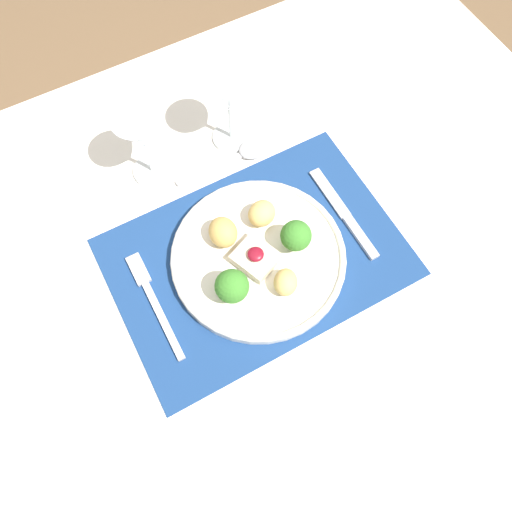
{
  "coord_description": "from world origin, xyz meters",
  "views": [
    {
      "loc": [
        -0.17,
        -0.31,
        1.53
      ],
      "look_at": [
        -0.0,
        -0.01,
        0.77
      ],
      "focal_mm": 35.0,
      "sensor_mm": 36.0,
      "label": 1
    }
  ],
  "objects_px": {
    "fork": "(152,297)",
    "wine_glass_near": "(229,97)",
    "spoon": "(245,153)",
    "knife": "(348,219)",
    "dinner_plate": "(256,257)",
    "wine_glass_far": "(141,135)"
  },
  "relations": [
    {
      "from": "dinner_plate",
      "to": "wine_glass_far",
      "type": "height_order",
      "value": "wine_glass_far"
    },
    {
      "from": "dinner_plate",
      "to": "wine_glass_far",
      "type": "xyz_separation_m",
      "value": [
        -0.08,
        0.25,
        0.09
      ]
    },
    {
      "from": "spoon",
      "to": "wine_glass_near",
      "type": "xyz_separation_m",
      "value": [
        -0.0,
        0.05,
        0.11
      ]
    },
    {
      "from": "dinner_plate",
      "to": "spoon",
      "type": "height_order",
      "value": "dinner_plate"
    },
    {
      "from": "fork",
      "to": "dinner_plate",
      "type": "bearing_deg",
      "value": -5.43
    },
    {
      "from": "dinner_plate",
      "to": "wine_glass_far",
      "type": "relative_size",
      "value": 1.98
    },
    {
      "from": "spoon",
      "to": "knife",
      "type": "bearing_deg",
      "value": -68.58
    },
    {
      "from": "spoon",
      "to": "wine_glass_near",
      "type": "distance_m",
      "value": 0.12
    },
    {
      "from": "wine_glass_near",
      "to": "wine_glass_far",
      "type": "distance_m",
      "value": 0.16
    },
    {
      "from": "wine_glass_near",
      "to": "wine_glass_far",
      "type": "xyz_separation_m",
      "value": [
        -0.16,
        0.0,
        -0.01
      ]
    },
    {
      "from": "fork",
      "to": "knife",
      "type": "bearing_deg",
      "value": -2.92
    },
    {
      "from": "dinner_plate",
      "to": "wine_glass_far",
      "type": "bearing_deg",
      "value": 107.62
    },
    {
      "from": "knife",
      "to": "wine_glass_far",
      "type": "distance_m",
      "value": 0.38
    },
    {
      "from": "fork",
      "to": "knife",
      "type": "relative_size",
      "value": 1.0
    },
    {
      "from": "wine_glass_far",
      "to": "fork",
      "type": "bearing_deg",
      "value": -113.95
    },
    {
      "from": "fork",
      "to": "wine_glass_far",
      "type": "distance_m",
      "value": 0.27
    },
    {
      "from": "knife",
      "to": "dinner_plate",
      "type": "bearing_deg",
      "value": 178.1
    },
    {
      "from": "fork",
      "to": "knife",
      "type": "distance_m",
      "value": 0.36
    },
    {
      "from": "dinner_plate",
      "to": "knife",
      "type": "bearing_deg",
      "value": -2.12
    },
    {
      "from": "dinner_plate",
      "to": "wine_glass_far",
      "type": "distance_m",
      "value": 0.28
    },
    {
      "from": "fork",
      "to": "wine_glass_near",
      "type": "bearing_deg",
      "value": 42.4
    },
    {
      "from": "dinner_plate",
      "to": "wine_glass_near",
      "type": "bearing_deg",
      "value": 71.63
    }
  ]
}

